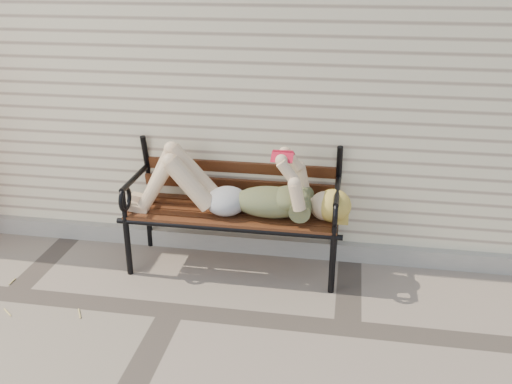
# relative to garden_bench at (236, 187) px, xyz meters

# --- Properties ---
(ground) EXTENTS (80.00, 80.00, 0.00)m
(ground) POSITION_rel_garden_bench_xyz_m (-0.31, -0.80, -0.66)
(ground) COLOR gray
(ground) RESTS_ON ground
(house_wall) EXTENTS (8.00, 4.00, 3.00)m
(house_wall) POSITION_rel_garden_bench_xyz_m (-0.31, 2.20, 0.84)
(house_wall) COLOR #F6E7C0
(house_wall) RESTS_ON ground
(foundation_strip) EXTENTS (8.00, 0.10, 0.15)m
(foundation_strip) POSITION_rel_garden_bench_xyz_m (-0.31, 0.17, -0.58)
(foundation_strip) COLOR #AFA89E
(foundation_strip) RESTS_ON ground
(garden_bench) EXTENTS (1.82, 0.72, 1.18)m
(garden_bench) POSITION_rel_garden_bench_xyz_m (0.00, 0.00, 0.00)
(garden_bench) COLOR black
(garden_bench) RESTS_ON ground
(reading_woman) EXTENTS (1.71, 0.39, 0.54)m
(reading_woman) POSITION_rel_garden_bench_xyz_m (0.01, -0.14, 0.04)
(reading_woman) COLOR #0A3248
(reading_woman) RESTS_ON ground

